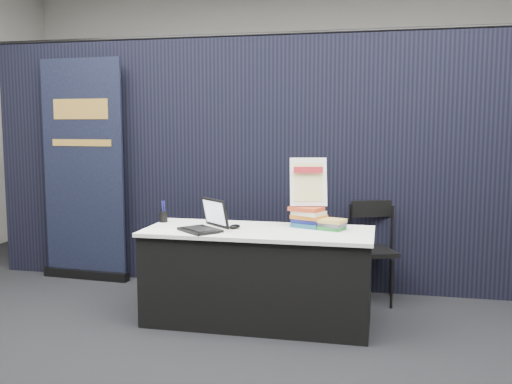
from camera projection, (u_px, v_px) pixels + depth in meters
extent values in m
plane|color=black|center=(242.00, 347.00, 4.06)|extent=(8.00, 8.00, 0.00)
cube|color=#B0ADA6|center=(312.00, 112.00, 7.73)|extent=(8.00, 0.02, 3.50)
cube|color=black|center=(281.00, 164.00, 5.47)|extent=(6.00, 0.08, 2.40)
cube|color=black|center=(258.00, 278.00, 4.55)|extent=(1.76, 0.71, 0.72)
cube|color=beige|center=(258.00, 231.00, 4.50)|extent=(1.80, 0.75, 0.03)
cube|color=black|center=(200.00, 230.00, 4.41)|extent=(0.40, 0.39, 0.02)
cube|color=black|center=(204.00, 212.00, 4.51)|extent=(0.28, 0.26, 0.23)
cube|color=silver|center=(204.00, 212.00, 4.50)|extent=(0.24, 0.21, 0.18)
ellipsoid|color=black|center=(235.00, 227.00, 4.52)|extent=(0.11, 0.13, 0.04)
cube|color=white|center=(157.00, 231.00, 4.42)|extent=(0.30, 0.23, 0.00)
cube|color=silver|center=(202.00, 230.00, 4.46)|extent=(0.30, 0.26, 0.00)
cube|color=white|center=(213.00, 229.00, 4.50)|extent=(0.39, 0.32, 0.00)
cylinder|color=black|center=(163.00, 217.00, 4.83)|extent=(0.09, 0.09, 0.09)
cube|color=#1B5168|center=(307.00, 225.00, 4.61)|extent=(0.30, 0.27, 0.03)
cube|color=navy|center=(307.00, 221.00, 4.61)|extent=(0.30, 0.27, 0.03)
cube|color=#C56D1B|center=(307.00, 217.00, 4.60)|extent=(0.30, 0.27, 0.03)
cube|color=beige|center=(308.00, 213.00, 4.60)|extent=(0.30, 0.27, 0.03)
cube|color=#B43C1D|center=(308.00, 209.00, 4.60)|extent=(0.30, 0.27, 0.03)
cube|color=#1D6D2A|center=(332.00, 228.00, 4.48)|extent=(0.24, 0.22, 0.03)
cube|color=#4E4D52|center=(332.00, 225.00, 4.48)|extent=(0.24, 0.22, 0.03)
cube|color=tan|center=(332.00, 221.00, 4.47)|extent=(0.24, 0.22, 0.03)
cube|color=black|center=(307.00, 205.00, 4.58)|extent=(0.20, 0.06, 0.01)
cylinder|color=black|center=(299.00, 190.00, 4.66)|extent=(0.03, 0.10, 0.29)
cylinder|color=black|center=(319.00, 190.00, 4.63)|extent=(0.03, 0.10, 0.29)
cube|color=silver|center=(308.00, 182.00, 4.60)|extent=(0.31, 0.18, 0.39)
cube|color=#D5CE85|center=(308.00, 182.00, 4.60)|extent=(0.25, 0.14, 0.31)
cube|color=maroon|center=(308.00, 170.00, 4.58)|extent=(0.24, 0.07, 0.05)
cube|color=black|center=(86.00, 274.00, 5.86)|extent=(0.95, 0.16, 0.09)
cube|color=black|center=(83.00, 170.00, 5.75)|extent=(0.89, 0.09, 2.23)
cube|color=gold|center=(80.00, 109.00, 5.66)|extent=(0.61, 0.04, 0.20)
cube|color=gold|center=(81.00, 143.00, 5.70)|extent=(0.67, 0.05, 0.07)
cylinder|color=black|center=(347.00, 281.00, 4.97)|extent=(0.02, 0.02, 0.43)
cylinder|color=black|center=(392.00, 284.00, 4.89)|extent=(0.02, 0.02, 0.43)
cylinder|color=black|center=(349.00, 271.00, 5.34)|extent=(0.02, 0.02, 0.43)
cylinder|color=black|center=(391.00, 273.00, 5.26)|extent=(0.02, 0.02, 0.43)
cube|color=black|center=(370.00, 252.00, 5.09)|extent=(0.53, 0.53, 0.04)
cube|color=black|center=(372.00, 209.00, 5.23)|extent=(0.36, 0.18, 0.15)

